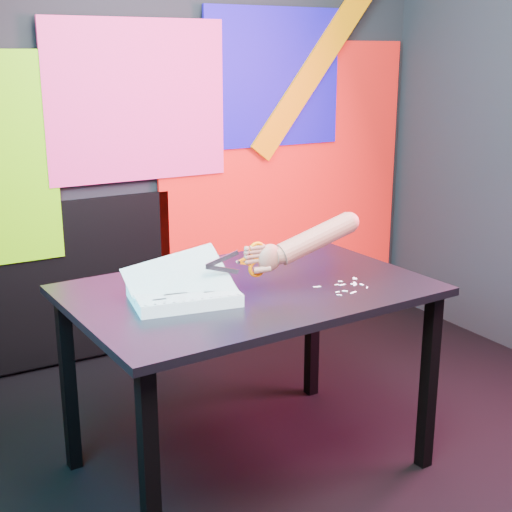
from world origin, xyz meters
TOP-DOWN VIEW (x-y plane):
  - room at (0.00, 0.00)m, footprint 3.01×3.01m
  - backdrop at (0.06, 1.46)m, footprint 2.88×0.05m
  - work_table at (-0.33, 0.17)m, footprint 1.33×0.93m
  - printout_stack at (-0.61, 0.14)m, footprint 0.39×0.32m
  - scissors at (-0.36, 0.10)m, footprint 0.23×0.02m
  - hand_forearm at (-0.13, 0.08)m, footprint 0.46×0.10m
  - paper_clippings at (-0.01, -0.00)m, footprint 0.21×0.15m

SIDE VIEW (x-z plane):
  - work_table at x=-0.33m, z-range 0.29..1.04m
  - paper_clippings at x=-0.01m, z-range 0.75..0.75m
  - printout_stack at x=-0.61m, z-range 0.68..0.87m
  - scissors at x=-0.36m, z-range 0.81..0.94m
  - hand_forearm at x=-0.13m, z-range 0.82..1.01m
  - backdrop at x=0.06m, z-range -0.08..2.00m
  - room at x=0.00m, z-range 0.00..2.71m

